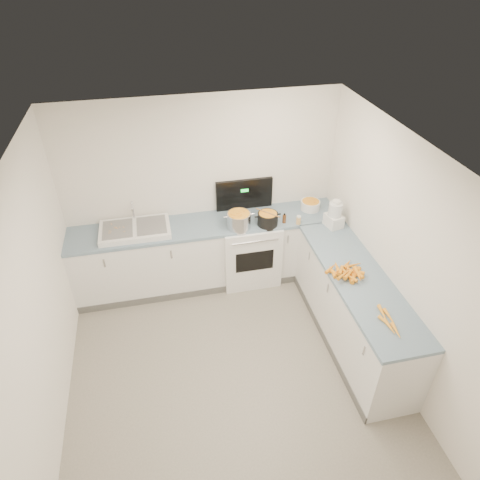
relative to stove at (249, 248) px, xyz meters
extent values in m
cube|color=white|center=(-0.55, 0.01, -0.02)|extent=(3.50, 0.60, 0.90)
cube|color=#7590A6|center=(-0.55, 0.01, 0.45)|extent=(3.50, 0.62, 0.04)
cube|color=white|center=(0.90, -1.39, -0.02)|extent=(0.60, 2.20, 0.90)
cube|color=#7590A6|center=(0.90, -1.39, 0.45)|extent=(0.62, 2.20, 0.04)
cube|color=white|center=(0.00, -0.01, -0.02)|extent=(0.76, 0.65, 0.90)
cube|color=black|center=(0.00, 0.29, 0.68)|extent=(0.76, 0.05, 0.42)
cube|color=white|center=(-1.45, 0.01, 0.50)|extent=(0.86, 0.52, 0.07)
cube|color=slate|center=(-1.65, 0.01, 0.54)|extent=(0.36, 0.42, 0.01)
cube|color=slate|center=(-1.25, 0.01, 0.54)|extent=(0.36, 0.42, 0.01)
cylinder|color=silver|center=(-1.45, 0.23, 0.66)|extent=(0.03, 0.03, 0.24)
cylinder|color=silver|center=(-0.17, -0.15, 0.56)|extent=(0.39, 0.39, 0.22)
cylinder|color=black|center=(0.20, -0.17, 0.54)|extent=(0.28, 0.28, 0.18)
cylinder|color=#AD7A47|center=(0.20, -0.17, 0.64)|extent=(0.25, 0.28, 0.02)
cylinder|color=white|center=(0.86, 0.07, 0.53)|extent=(0.34, 0.34, 0.12)
cylinder|color=#593319|center=(0.42, -0.18, 0.52)|extent=(0.05, 0.05, 0.11)
cylinder|color=#E5B266|center=(0.59, -0.24, 0.52)|extent=(0.06, 0.06, 0.10)
cube|color=white|center=(1.00, -0.39, 0.55)|extent=(0.22, 0.25, 0.16)
cylinder|color=silver|center=(1.00, -0.39, 0.71)|extent=(0.17, 0.17, 0.17)
cylinder|color=white|center=(1.00, -0.39, 0.81)|extent=(0.10, 0.10, 0.04)
cone|color=orange|center=(0.87, -1.35, 0.49)|extent=(0.18, 0.18, 0.05)
cone|color=orange|center=(0.90, -1.20, 0.49)|extent=(0.21, 0.07, 0.04)
cone|color=orange|center=(0.79, -1.30, 0.49)|extent=(0.20, 0.10, 0.05)
cone|color=orange|center=(0.81, -1.30, 0.48)|extent=(0.18, 0.14, 0.04)
cone|color=orange|center=(0.79, -1.35, 0.49)|extent=(0.07, 0.19, 0.04)
cone|color=orange|center=(0.66, -1.31, 0.49)|extent=(0.14, 0.18, 0.05)
cone|color=orange|center=(0.81, -1.29, 0.48)|extent=(0.09, 0.17, 0.04)
cone|color=orange|center=(0.83, -1.40, 0.48)|extent=(0.18, 0.15, 0.04)
cone|color=orange|center=(0.83, -1.27, 0.48)|extent=(0.04, 0.22, 0.04)
cone|color=orange|center=(0.63, -1.26, 0.49)|extent=(0.06, 0.19, 0.05)
cone|color=orange|center=(0.84, -1.18, 0.49)|extent=(0.16, 0.15, 0.05)
cone|color=orange|center=(0.82, -1.40, 0.49)|extent=(0.05, 0.20, 0.05)
cone|color=orange|center=(0.82, -1.39, 0.49)|extent=(0.16, 0.21, 0.05)
cone|color=orange|center=(0.72, -1.29, 0.49)|extent=(0.15, 0.19, 0.04)
cone|color=orange|center=(0.78, -1.37, 0.52)|extent=(0.20, 0.17, 0.05)
cone|color=orange|center=(0.69, -1.23, 0.51)|extent=(0.08, 0.18, 0.05)
cone|color=orange|center=(0.63, -1.22, 0.51)|extent=(0.20, 0.16, 0.04)
cone|color=orange|center=(0.87, -1.33, 0.51)|extent=(0.18, 0.16, 0.05)
cone|color=orange|center=(0.87, -1.36, 0.52)|extent=(0.07, 0.22, 0.04)
cone|color=orange|center=(0.71, -1.38, 0.53)|extent=(0.21, 0.15, 0.04)
cone|color=orange|center=(0.86, -1.39, 0.52)|extent=(0.09, 0.22, 0.05)
cone|color=orange|center=(0.76, -1.35, 0.51)|extent=(0.09, 0.18, 0.04)
cone|color=orange|center=(0.72, -1.30, 0.52)|extent=(0.15, 0.16, 0.05)
cone|color=orange|center=(0.76, -1.40, 0.51)|extent=(0.13, 0.20, 0.04)
cone|color=#FF9F26|center=(0.88, -2.19, 0.49)|extent=(0.06, 0.18, 0.04)
cone|color=#FF9F26|center=(0.84, -2.13, 0.49)|extent=(0.05, 0.19, 0.04)
cone|color=#FF9F26|center=(0.83, -2.07, 0.49)|extent=(0.09, 0.17, 0.04)
cone|color=#FF9F26|center=(0.90, -2.01, 0.49)|extent=(0.04, 0.19, 0.04)
cone|color=#FF9F26|center=(0.87, -1.95, 0.49)|extent=(0.06, 0.20, 0.04)
cube|color=tan|center=(-1.63, 0.04, 0.54)|extent=(0.02, 0.03, 0.00)
cube|color=tan|center=(-1.75, -0.06, 0.54)|extent=(0.03, 0.01, 0.00)
cube|color=tan|center=(-1.74, -0.02, 0.54)|extent=(0.04, 0.02, 0.00)
cube|color=tan|center=(-1.68, 0.04, 0.54)|extent=(0.03, 0.02, 0.00)
cube|color=tan|center=(-1.58, 0.04, 0.54)|extent=(0.02, 0.03, 0.00)
cube|color=tan|center=(-1.66, 0.03, 0.54)|extent=(0.03, 0.03, 0.00)
cube|color=tan|center=(-1.69, 0.06, 0.54)|extent=(0.03, 0.02, 0.00)
cube|color=tan|center=(-1.57, -0.07, 0.55)|extent=(0.03, 0.02, 0.00)
cube|color=tan|center=(-1.73, 0.14, 0.55)|extent=(0.02, 0.04, 0.00)
camera|label=1|loc=(-1.12, -4.55, 3.46)|focal=32.00mm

